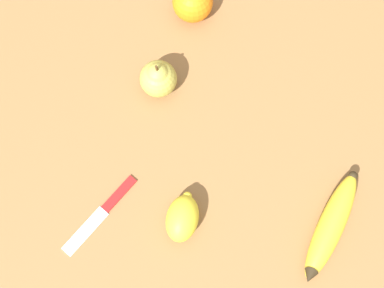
{
  "coord_description": "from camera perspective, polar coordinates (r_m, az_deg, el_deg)",
  "views": [
    {
      "loc": [
        0.26,
        0.04,
        0.93
      ],
      "look_at": [
        0.02,
        -0.09,
        0.03
      ],
      "focal_mm": 50.0,
      "sensor_mm": 36.0,
      "label": 1
    }
  ],
  "objects": [
    {
      "name": "ground_plane",
      "position": [
        0.97,
        5.23,
        -2.06
      ],
      "size": [
        3.0,
        3.0,
        0.0
      ],
      "primitive_type": "plane",
      "color": "olive"
    },
    {
      "name": "pear",
      "position": [
        0.98,
        -3.63,
        7.04
      ],
      "size": [
        0.07,
        0.07,
        0.09
      ],
      "color": "#B7AD47",
      "rests_on": "ground_plane"
    },
    {
      "name": "lemon",
      "position": [
        0.92,
        -1.03,
        -7.9
      ],
      "size": [
        0.09,
        0.08,
        0.06
      ],
      "rotation": [
        0.0,
        0.0,
        3.43
      ],
      "color": "yellow",
      "rests_on": "ground_plane"
    },
    {
      "name": "banana",
      "position": [
        0.95,
        14.58,
        -8.5
      ],
      "size": [
        0.22,
        0.05,
        0.04
      ],
      "rotation": [
        0.0,
        0.0,
        0.03
      ],
      "color": "yellow",
      "rests_on": "ground_plane"
    },
    {
      "name": "paring_knife",
      "position": [
        0.96,
        -9.51,
        -7.14
      ],
      "size": [
        0.17,
        0.05,
        0.01
      ],
      "rotation": [
        0.0,
        0.0,
        4.51
      ],
      "color": "silver",
      "rests_on": "ground_plane"
    },
    {
      "name": "orange",
      "position": [
        1.05,
        0.07,
        14.91
      ],
      "size": [
        0.08,
        0.08,
        0.08
      ],
      "color": "orange",
      "rests_on": "ground_plane"
    }
  ]
}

